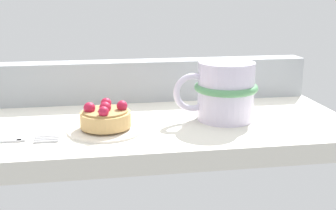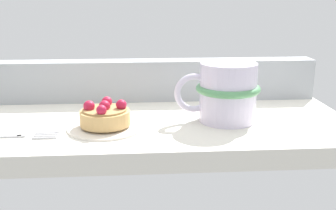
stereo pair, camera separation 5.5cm
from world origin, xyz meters
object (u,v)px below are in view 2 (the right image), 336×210
dessert_plate (105,127)px  raspberry_tart (105,115)px  coffee_mug (226,92)px  dessert_fork (6,136)px

dessert_plate → raspberry_tart: (-0.01, 0.02, 1.85)cm
raspberry_tart → coffee_mug: size_ratio=0.55×
raspberry_tart → coffee_mug: (19.38, 2.76, 2.70)cm
dessert_plate → raspberry_tart: 1.85cm
dessert_plate → dessert_fork: bearing=-168.3°
dessert_plate → dessert_fork: same height
dessert_plate → raspberry_tart: raspberry_tart is taller
raspberry_tart → coffee_mug: bearing=8.1°
raspberry_tart → dessert_plate: bearing=-66.1°
raspberry_tart → dessert_fork: bearing=-168.2°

